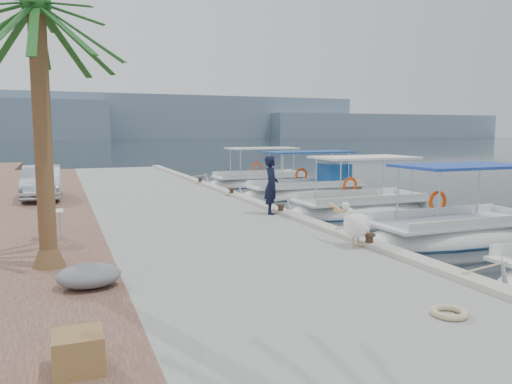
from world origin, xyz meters
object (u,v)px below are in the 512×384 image
fishing_caique_c (359,211)px  fishing_caique_e (259,184)px  date_palm (36,6)px  pelican (355,224)px  fishing_caique_b (455,236)px  parked_car (42,182)px  fishing_caique_d (307,193)px  fisherman (271,185)px

fishing_caique_c → fishing_caique_e: 10.84m
fishing_caique_e → date_palm: bearing=-124.1°
pelican → date_palm: date_palm is taller
fishing_caique_b → parked_car: bearing=137.8°
fishing_caique_d → parked_car: 11.92m
fishing_caique_b → fishing_caique_d: 10.31m
fishing_caique_c → fishing_caique_e: (0.18, 10.84, -0.00)m
fishing_caique_c → parked_car: (-11.40, 5.33, 1.03)m
fishing_caique_e → fishing_caique_c: bearing=-91.0°
fishing_caique_b → parked_car: 15.45m
pelican → parked_car: parked_car is taller
fishing_caique_b → date_palm: date_palm is taller
fishing_caique_d → fishing_caique_e: size_ratio=1.06×
fishing_caique_c → fishing_caique_e: same height
fishing_caique_d → fisherman: bearing=-125.5°
fishing_caique_e → pelican: (-4.51, -17.26, 0.90)m
fishing_caique_b → pelican: (-4.35, -1.41, 0.90)m
fishing_caique_d → parked_car: (-11.88, 0.05, 0.97)m
fishing_caique_b → pelican: fishing_caique_b is taller
fishing_caique_c → fisherman: bearing=-161.7°
fishing_caique_e → fishing_caique_d: bearing=-87.0°
fisherman → parked_car: fisherman is taller
pelican → date_palm: (-6.65, 0.75, 4.50)m
fishing_caique_e → date_palm: size_ratio=1.11×
fishing_caique_d → date_palm: date_palm is taller
fishing_caique_c → fisherman: (-4.32, -1.43, 1.32)m
fishing_caique_d → pelican: size_ratio=5.30×
fisherman → fishing_caique_c: bearing=-46.5°
fishing_caique_e → fisherman: bearing=-110.2°
fishing_caique_b → date_palm: 12.27m
fishing_caique_b → fishing_caique_e: size_ratio=0.95×
fishing_caique_c → pelican: (-4.33, -6.42, 0.90)m
fishing_caique_b → fishing_caique_c: (-0.02, 5.01, -0.00)m
fishing_caique_b → fishing_caique_e: bearing=89.4°
pelican → fishing_caique_e: bearing=75.4°
pelican → fisherman: 5.01m
fishing_caique_d → fishing_caique_b: bearing=-92.5°
fisherman → date_palm: bearing=147.7°
fishing_caique_b → parked_car: size_ratio=1.58×
fishing_caique_e → parked_car: (-11.59, -5.50, 1.03)m
fishing_caique_b → fishing_caique_c: 5.01m
parked_car → fishing_caique_b: bearing=-41.1°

